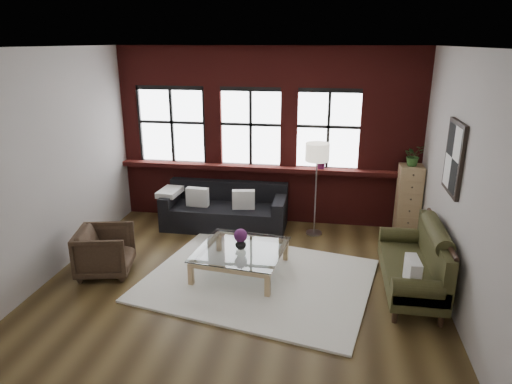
% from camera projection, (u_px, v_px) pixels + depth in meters
% --- Properties ---
extents(floor, '(5.50, 5.50, 0.00)m').
position_uv_depth(floor, '(242.00, 281.00, 6.54)').
color(floor, '#3E2E16').
rests_on(floor, ground).
extents(ceiling, '(5.50, 5.50, 0.00)m').
position_uv_depth(ceiling, '(240.00, 47.00, 5.54)').
color(ceiling, white).
rests_on(ceiling, ground).
extents(wall_back, '(5.50, 0.00, 5.50)m').
position_uv_depth(wall_back, '(267.00, 136.00, 8.38)').
color(wall_back, '#ADA6A1').
rests_on(wall_back, ground).
extents(wall_front, '(5.50, 0.00, 5.50)m').
position_uv_depth(wall_front, '(182.00, 257.00, 3.70)').
color(wall_front, '#ADA6A1').
rests_on(wall_front, ground).
extents(wall_left, '(0.00, 5.00, 5.00)m').
position_uv_depth(wall_left, '(51.00, 165.00, 6.47)').
color(wall_left, '#ADA6A1').
rests_on(wall_left, ground).
extents(wall_right, '(0.00, 5.00, 5.00)m').
position_uv_depth(wall_right, '(460.00, 184.00, 5.61)').
color(wall_right, '#ADA6A1').
rests_on(wall_right, ground).
extents(brick_backwall, '(5.50, 0.12, 3.20)m').
position_uv_depth(brick_backwall, '(267.00, 137.00, 8.32)').
color(brick_backwall, '#531613').
rests_on(brick_backwall, floor).
extents(sill_ledge, '(5.50, 0.30, 0.08)m').
position_uv_depth(sill_ledge, '(266.00, 168.00, 8.42)').
color(sill_ledge, '#531613').
rests_on(sill_ledge, brick_backwall).
extents(window_left, '(1.38, 0.10, 1.50)m').
position_uv_depth(window_left, '(172.00, 126.00, 8.57)').
color(window_left, black).
rests_on(window_left, brick_backwall).
extents(window_mid, '(1.38, 0.10, 1.50)m').
position_uv_depth(window_mid, '(251.00, 128.00, 8.33)').
color(window_mid, black).
rests_on(window_mid, brick_backwall).
extents(window_right, '(1.38, 0.10, 1.50)m').
position_uv_depth(window_right, '(328.00, 131.00, 8.12)').
color(window_right, black).
rests_on(window_right, brick_backwall).
extents(wall_poster, '(0.05, 0.74, 0.94)m').
position_uv_depth(wall_poster, '(454.00, 158.00, 5.82)').
color(wall_poster, black).
rests_on(wall_poster, wall_right).
extents(shag_rug, '(3.51, 3.00, 0.03)m').
position_uv_depth(shag_rug, '(258.00, 280.00, 6.53)').
color(shag_rug, white).
rests_on(shag_rug, floor).
extents(dark_sofa, '(2.22, 0.90, 0.80)m').
position_uv_depth(dark_sofa, '(225.00, 207.00, 8.30)').
color(dark_sofa, black).
rests_on(dark_sofa, floor).
extents(pillow_a, '(0.41, 0.17, 0.34)m').
position_uv_depth(pillow_a, '(197.00, 197.00, 8.22)').
color(pillow_a, silver).
rests_on(pillow_a, dark_sofa).
extents(pillow_b, '(0.42, 0.21, 0.34)m').
position_uv_depth(pillow_b, '(244.00, 199.00, 8.09)').
color(pillow_b, silver).
rests_on(pillow_b, dark_sofa).
extents(vintage_settee, '(0.79, 1.78, 0.95)m').
position_uv_depth(vintage_settee, '(411.00, 260.00, 6.11)').
color(vintage_settee, '#312F16').
rests_on(vintage_settee, floor).
extents(pillow_settee, '(0.16, 0.39, 0.34)m').
position_uv_depth(pillow_settee, '(412.00, 272.00, 5.57)').
color(pillow_settee, silver).
rests_on(pillow_settee, vintage_settee).
extents(armchair, '(0.91, 0.90, 0.69)m').
position_uv_depth(armchair, '(105.00, 251.00, 6.66)').
color(armchair, '#322419').
rests_on(armchair, floor).
extents(coffee_table, '(1.36, 1.36, 0.41)m').
position_uv_depth(coffee_table, '(241.00, 261.00, 6.69)').
color(coffee_table, tan).
rests_on(coffee_table, shag_rug).
extents(vase, '(0.20, 0.20, 0.17)m').
position_uv_depth(vase, '(241.00, 243.00, 6.60)').
color(vase, '#B2B2B2').
rests_on(vase, coffee_table).
extents(flowers, '(0.20, 0.20, 0.20)m').
position_uv_depth(flowers, '(241.00, 235.00, 6.56)').
color(flowers, '#581E54').
rests_on(flowers, vase).
extents(drawer_chest, '(0.39, 0.39, 1.27)m').
position_uv_depth(drawer_chest, '(408.00, 201.00, 7.88)').
color(drawer_chest, tan).
rests_on(drawer_chest, floor).
extents(potted_plant_top, '(0.41, 0.38, 0.36)m').
position_uv_depth(potted_plant_top, '(413.00, 155.00, 7.62)').
color(potted_plant_top, '#2D5923').
rests_on(potted_plant_top, drawer_chest).
extents(floor_lamp, '(0.40, 0.40, 1.79)m').
position_uv_depth(floor_lamp, '(316.00, 186.00, 7.86)').
color(floor_lamp, '#A5A5A8').
rests_on(floor_lamp, floor).
extents(sill_plant, '(0.24, 0.20, 0.40)m').
position_uv_depth(sill_plant, '(323.00, 158.00, 8.15)').
color(sill_plant, '#581E54').
rests_on(sill_plant, sill_ledge).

